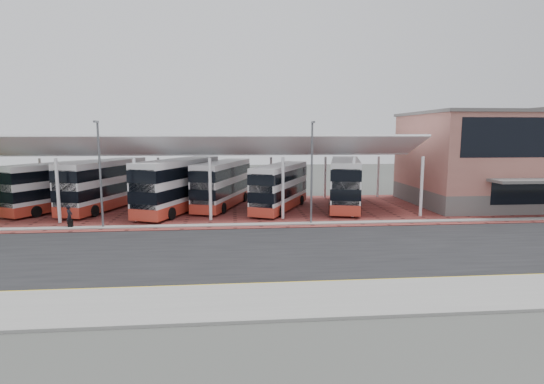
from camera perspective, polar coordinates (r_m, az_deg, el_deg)
The scene contains 19 objects.
ground at distance 27.51m, azimuth 3.54°, elevation -7.21°, with size 140.00×140.00×0.00m, color #41433F.
road at distance 26.56m, azimuth 3.88°, elevation -7.75°, with size 120.00×14.00×0.02m, color black.
forecourt at distance 40.35m, azimuth 3.53°, elevation -2.28°, with size 72.00×16.00×0.06m, color brown.
sidewalk at distance 19.10m, azimuth 7.80°, elevation -14.01°, with size 120.00×4.00×0.14m, color gray.
north_kerb at distance 33.46m, azimuth 1.92°, elevation -4.33°, with size 120.00×0.80×0.14m, color gray.
yellow_line_near at distance 20.94m, azimuth 6.54°, elevation -12.11°, with size 120.00×0.12×0.01m, color #F2C900.
yellow_line_far at distance 21.21m, azimuth 6.37°, elevation -11.84°, with size 120.00×0.12×0.01m, color #F2C900.
canopy at distance 40.24m, azimuth -8.00°, elevation 5.90°, with size 37.00×11.63×7.07m.
terminal at distance 48.52m, azimuth 28.79°, elevation 3.99°, with size 18.40×14.40×9.25m.
lamp_west at distance 34.10m, azimuth -22.13°, elevation 2.61°, with size 0.16×0.90×8.07m.
lamp_east at distance 33.20m, azimuth 5.37°, elevation 3.03°, with size 0.16×0.90×8.07m.
bus_0 at distance 44.05m, azimuth -26.70°, elevation 0.66°, with size 7.44×10.50×4.40m.
bus_1 at distance 42.68m, azimuth -21.60°, elevation 0.87°, with size 5.76×11.40×4.59m.
bus_2 at distance 39.45m, azimuth -12.42°, elevation 0.84°, with size 6.88×11.70×4.77m.
bus_3 at distance 41.26m, azimuth -6.65°, elevation 1.02°, with size 5.63×10.91×4.40m.
bus_4 at distance 39.48m, azimuth 1.09°, elevation 0.62°, with size 6.42×10.25×4.21m.
bus_5 at distance 41.25m, azimuth 9.79°, elevation 1.11°, with size 5.28×11.49×4.62m.
pedestrian at distance 35.72m, azimuth -25.59°, elevation -2.96°, with size 0.62×0.41×1.70m, color black.
suitcase at distance 35.59m, azimuth -25.47°, elevation -3.91°, with size 0.34×0.24×0.58m, color black.
Camera 1 is at (-4.12, -26.24, 7.19)m, focal length 28.00 mm.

